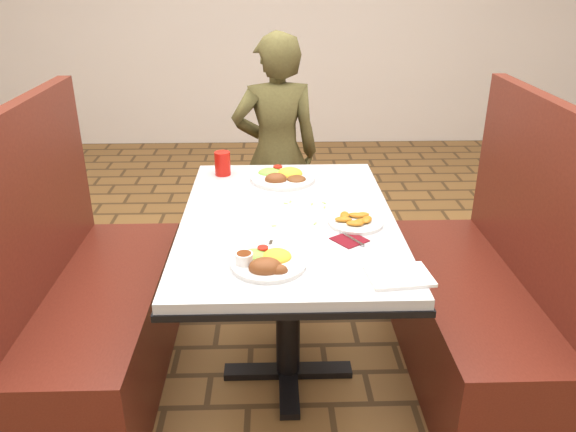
# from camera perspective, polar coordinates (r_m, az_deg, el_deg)

# --- Properties ---
(dining_table) EXTENTS (0.81, 1.21, 0.75)m
(dining_table) POSITION_cam_1_polar(r_m,az_deg,el_deg) (2.17, 0.00, -2.32)
(dining_table) COLOR silver
(dining_table) RESTS_ON ground
(booth_bench_left) EXTENTS (0.47, 1.20, 1.17)m
(booth_bench_left) POSITION_cam_1_polar(r_m,az_deg,el_deg) (2.44, -19.31, -9.27)
(booth_bench_left) COLOR maroon
(booth_bench_left) RESTS_ON ground
(booth_bench_right) EXTENTS (0.47, 1.20, 1.17)m
(booth_bench_right) POSITION_cam_1_polar(r_m,az_deg,el_deg) (2.48, 18.97, -8.67)
(booth_bench_right) COLOR maroon
(booth_bench_right) RESTS_ON ground
(diner_person) EXTENTS (0.52, 0.38, 1.32)m
(diner_person) POSITION_cam_1_polar(r_m,az_deg,el_deg) (3.13, -1.18, 6.24)
(diner_person) COLOR brown
(diner_person) RESTS_ON ground
(near_dinner_plate) EXTENTS (0.24, 0.24, 0.07)m
(near_dinner_plate) POSITION_cam_1_polar(r_m,az_deg,el_deg) (1.77, -2.18, -4.37)
(near_dinner_plate) COLOR white
(near_dinner_plate) RESTS_ON dining_table
(far_dinner_plate) EXTENTS (0.28, 0.28, 0.07)m
(far_dinner_plate) POSITION_cam_1_polar(r_m,az_deg,el_deg) (2.49, -0.53, 4.28)
(far_dinner_plate) COLOR white
(far_dinner_plate) RESTS_ON dining_table
(plantain_plate) EXTENTS (0.20, 0.20, 0.03)m
(plantain_plate) POSITION_cam_1_polar(r_m,az_deg,el_deg) (2.07, 6.89, -0.50)
(plantain_plate) COLOR white
(plantain_plate) RESTS_ON dining_table
(maroon_napkin) EXTENTS (0.14, 0.14, 0.00)m
(maroon_napkin) POSITION_cam_1_polar(r_m,az_deg,el_deg) (1.95, 6.27, -2.40)
(maroon_napkin) COLOR maroon
(maroon_napkin) RESTS_ON dining_table
(spoon_utensil) EXTENTS (0.08, 0.12, 0.00)m
(spoon_utensil) POSITION_cam_1_polar(r_m,az_deg,el_deg) (1.96, 6.48, -2.28)
(spoon_utensil) COLOR silver
(spoon_utensil) RESTS_ON dining_table
(red_tumbler) EXTENTS (0.07, 0.07, 0.11)m
(red_tumbler) POSITION_cam_1_polar(r_m,az_deg,el_deg) (2.56, -6.67, 5.33)
(red_tumbler) COLOR red
(red_tumbler) RESTS_ON dining_table
(paper_napkin) EXTENTS (0.20, 0.16, 0.01)m
(paper_napkin) POSITION_cam_1_polar(r_m,az_deg,el_deg) (1.75, 11.23, -6.00)
(paper_napkin) COLOR white
(paper_napkin) RESTS_ON dining_table
(knife_utensil) EXTENTS (0.04, 0.18, 0.00)m
(knife_utensil) POSITION_cam_1_polar(r_m,az_deg,el_deg) (1.84, -2.14, -3.75)
(knife_utensil) COLOR silver
(knife_utensil) RESTS_ON dining_table
(fork_utensil) EXTENTS (0.06, 0.13, 0.00)m
(fork_utensil) POSITION_cam_1_polar(r_m,az_deg,el_deg) (1.77, -4.10, -4.96)
(fork_utensil) COLOR silver
(fork_utensil) RESTS_ON dining_table
(lettuce_shreds) EXTENTS (0.28, 0.32, 0.00)m
(lettuce_shreds) POSITION_cam_1_polar(r_m,az_deg,el_deg) (2.18, 1.00, 0.68)
(lettuce_shreds) COLOR #95C850
(lettuce_shreds) RESTS_ON dining_table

